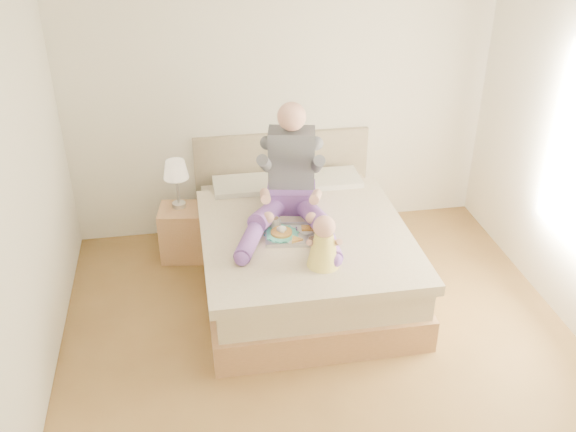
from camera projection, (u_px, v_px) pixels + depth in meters
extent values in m
cube|color=brown|center=(327.00, 361.00, 4.82)|extent=(4.00, 4.20, 0.01)
cube|color=white|center=(281.00, 97.00, 5.95)|extent=(4.00, 0.02, 2.70)
cube|color=white|center=(9.00, 230.00, 3.85)|extent=(0.02, 4.20, 2.70)
cube|color=#996E47|center=(302.00, 270.00, 5.62)|extent=(1.68, 2.13, 0.28)
cube|color=beige|center=(302.00, 245.00, 5.49)|extent=(1.60, 2.05, 0.24)
cube|color=beige|center=(306.00, 237.00, 5.28)|extent=(1.70, 1.80, 0.09)
cube|color=white|center=(247.00, 189.00, 5.98)|extent=(0.62, 0.40, 0.14)
cube|color=white|center=(327.00, 183.00, 6.09)|extent=(0.62, 0.40, 0.14)
cube|color=gray|center=(282.00, 179.00, 6.36)|extent=(1.70, 0.08, 1.00)
cube|color=#996E47|center=(184.00, 232.00, 5.96)|extent=(0.46, 0.42, 0.50)
cylinder|color=silver|center=(179.00, 205.00, 5.86)|extent=(0.12, 0.12, 0.04)
cylinder|color=silver|center=(178.00, 190.00, 5.78)|extent=(0.02, 0.02, 0.25)
cone|color=beige|center=(176.00, 169.00, 5.68)|extent=(0.22, 0.22, 0.16)
cube|color=#5D378A|center=(291.00, 197.00, 5.59)|extent=(0.47, 0.40, 0.20)
cube|color=#37383F|center=(292.00, 159.00, 5.48)|extent=(0.43, 0.31, 0.52)
sphere|color=#D89C87|center=(292.00, 117.00, 5.25)|extent=(0.24, 0.24, 0.24)
cylinder|color=#5D378A|center=(270.00, 213.00, 5.37)|extent=(0.43, 0.57, 0.24)
cylinder|color=#5D378A|center=(250.00, 240.00, 5.02)|extent=(0.31, 0.52, 0.14)
sphere|color=#5D378A|center=(242.00, 258.00, 4.82)|extent=(0.12, 0.12, 0.12)
cylinder|color=#37383F|center=(265.00, 164.00, 5.34)|extent=(0.19, 0.34, 0.27)
cylinder|color=#D89C87|center=(265.00, 196.00, 5.26)|extent=(0.11, 0.34, 0.18)
sphere|color=#D89C87|center=(268.00, 217.00, 5.17)|extent=(0.10, 0.10, 0.10)
cylinder|color=#5D378A|center=(311.00, 213.00, 5.36)|extent=(0.24, 0.58, 0.24)
cylinder|color=#5D378A|center=(328.00, 241.00, 5.01)|extent=(0.15, 0.51, 0.14)
sphere|color=#5D378A|center=(335.00, 260.00, 4.80)|extent=(0.12, 0.12, 0.12)
cylinder|color=#37383F|center=(317.00, 164.00, 5.33)|extent=(0.13, 0.33, 0.27)
cylinder|color=#D89C87|center=(316.00, 197.00, 5.25)|extent=(0.18, 0.35, 0.18)
sphere|color=#D89C87|center=(312.00, 218.00, 5.16)|extent=(0.10, 0.10, 0.10)
cube|color=silver|center=(293.00, 236.00, 5.20)|extent=(0.49, 0.40, 0.01)
cylinder|color=#40BAA6|center=(281.00, 234.00, 5.20)|extent=(0.26, 0.26, 0.01)
cylinder|color=gold|center=(281.00, 232.00, 5.19)|extent=(0.17, 0.17, 0.02)
cylinder|color=silver|center=(274.00, 223.00, 5.29)|extent=(0.08, 0.08, 0.09)
torus|color=silver|center=(280.00, 222.00, 5.29)|extent=(0.02, 0.06, 0.06)
cylinder|color=olive|center=(274.00, 218.00, 5.27)|extent=(0.07, 0.07, 0.01)
cylinder|color=silver|center=(306.00, 230.00, 5.27)|extent=(0.15, 0.15, 0.01)
cube|color=gold|center=(306.00, 228.00, 5.26)|extent=(0.09, 0.08, 0.02)
cylinder|color=silver|center=(296.00, 241.00, 5.11)|extent=(0.15, 0.15, 0.01)
ellipsoid|color=#AA1218|center=(298.00, 240.00, 5.10)|extent=(0.04, 0.03, 0.01)
cylinder|color=white|center=(314.00, 225.00, 5.23)|extent=(0.07, 0.07, 0.12)
cylinder|color=#C46320|center=(314.00, 225.00, 5.23)|extent=(0.06, 0.06, 0.11)
cylinder|color=white|center=(312.00, 239.00, 5.11)|extent=(0.07, 0.07, 0.04)
cylinder|color=#442409|center=(312.00, 239.00, 5.11)|extent=(0.06, 0.06, 0.03)
cone|color=#FBE44F|center=(324.00, 249.00, 4.79)|extent=(0.25, 0.25, 0.27)
sphere|color=#D89C87|center=(324.00, 227.00, 4.69)|extent=(0.17, 0.17, 0.17)
cylinder|color=#D89C87|center=(316.00, 250.00, 4.94)|extent=(0.11, 0.20, 0.06)
sphere|color=#D89C87|center=(314.00, 244.00, 5.02)|extent=(0.05, 0.05, 0.05)
cylinder|color=#D89C87|center=(310.00, 243.00, 4.77)|extent=(0.10, 0.14, 0.12)
cylinder|color=#D89C87|center=(328.00, 250.00, 4.94)|extent=(0.06, 0.19, 0.06)
sphere|color=#D89C87|center=(328.00, 244.00, 5.02)|extent=(0.05, 0.05, 0.05)
cylinder|color=#D89C87|center=(337.00, 243.00, 4.77)|extent=(0.06, 0.14, 0.12)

